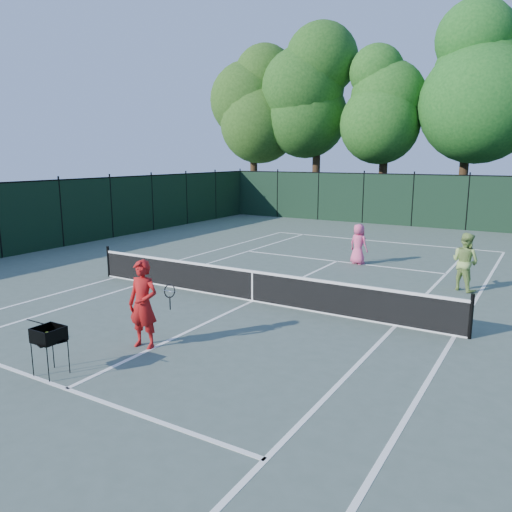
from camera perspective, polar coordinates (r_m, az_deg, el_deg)
The scene contains 20 objects.
ground at distance 14.36m, azimuth -0.41°, elevation -5.18°, with size 90.00×90.00×0.00m, color #47574D.
sideline_doubles_left at distance 17.75m, azimuth -15.72°, elevation -2.37°, with size 0.10×23.77×0.01m, color white.
sideline_doubles_right at distance 12.55m, azimuth 21.75°, elevation -8.49°, with size 0.10×23.77×0.01m, color white.
sideline_singles_left at distance 16.80m, azimuth -12.49°, elevation -2.98°, with size 0.10×23.77×0.01m, color white.
sideline_singles_right at distance 12.81m, azimuth 15.65°, elevation -7.69°, with size 0.10×23.77×0.01m, color white.
baseline_far at distance 25.03m, azimuth 13.92°, elevation 1.65°, with size 10.97×0.10×0.01m, color white.
service_line_near at distance 9.84m, azimuth -20.85°, elevation -14.00°, with size 8.23×0.10×0.01m, color white.
service_line_far at distance 19.94m, azimuth 9.22°, elevation -0.60°, with size 8.23×0.10×0.01m, color white.
center_service_line at distance 14.36m, azimuth -0.41°, elevation -5.17°, with size 0.10×12.80×0.01m, color white.
tennis_net at distance 14.23m, azimuth -0.41°, elevation -3.34°, with size 11.69×0.09×1.06m.
fence_far at distance 30.71m, azimuth 17.47°, elevation 6.03°, with size 24.00×0.05×3.00m, color black.
tree_0 at distance 39.10m, azimuth -0.26°, elevation 17.37°, with size 6.40×6.40×13.14m.
tree_1 at distance 37.28m, azimuth 7.10°, elevation 18.40°, with size 6.80×6.80×13.98m.
tree_2 at distance 35.24m, azimuth 14.70°, elevation 16.97°, with size 6.00×6.00×12.40m.
tree_3 at distance 34.78m, azimuth 23.42°, elevation 18.63°, with size 7.00×7.00×14.45m.
coach at distance 11.03m, azimuth -12.75°, elevation -5.40°, with size 0.93×0.73×1.93m.
player_pink at distance 19.48m, azimuth 11.63°, elevation 1.35°, with size 0.87×0.70×1.55m.
player_green at distance 16.60m, azimuth 22.78°, elevation -0.60°, with size 1.09×1.01×1.80m.
ball_hopper at distance 10.24m, azimuth -22.61°, elevation -8.32°, with size 0.62×0.62×0.95m.
loose_ball_midcourt at distance 12.41m, azimuth -21.07°, elevation -8.51°, with size 0.07×0.07×0.07m, color #AFCA29.
Camera 1 is at (7.18, -11.74, 4.10)m, focal length 35.00 mm.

